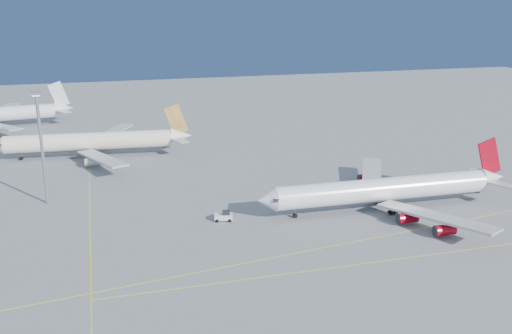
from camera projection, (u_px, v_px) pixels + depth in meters
name	position (u px, v px, depth m)	size (l,w,h in m)	color
ground	(293.00, 240.00, 116.69)	(500.00, 500.00, 0.00)	slate
taxiway_lines	(216.00, 236.00, 118.68)	(118.86, 140.00, 0.02)	yellow
airliner_virgin	(388.00, 190.00, 132.75)	(62.87, 56.60, 15.54)	white
airliner_etihad	(94.00, 142.00, 176.70)	(61.21, 56.31, 15.97)	silver
pushback_tug	(224.00, 216.00, 126.52)	(4.40, 3.23, 2.27)	white
light_mast	(41.00, 139.00, 133.03)	(2.33, 2.33, 26.93)	gray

